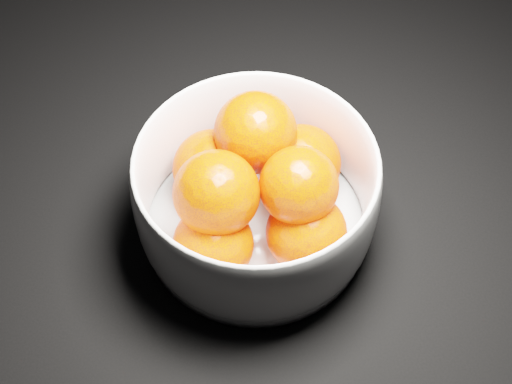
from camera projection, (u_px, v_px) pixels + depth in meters
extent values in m
cube|color=black|center=(62.00, 64.00, 0.81)|extent=(3.00, 3.00, 0.00)
cylinder|color=white|center=(256.00, 225.00, 0.67)|extent=(0.21, 0.21, 0.01)
sphere|color=#FF3703|center=(301.00, 164.00, 0.66)|extent=(0.07, 0.07, 0.07)
sphere|color=#FF3703|center=(213.00, 169.00, 0.66)|extent=(0.07, 0.07, 0.07)
sphere|color=#FF3703|center=(213.00, 244.00, 0.61)|extent=(0.07, 0.07, 0.07)
sphere|color=#FF3703|center=(306.00, 232.00, 0.62)|extent=(0.07, 0.07, 0.07)
sphere|color=#FF3703|center=(256.00, 132.00, 0.63)|extent=(0.07, 0.07, 0.07)
sphere|color=#FF3703|center=(216.00, 193.00, 0.59)|extent=(0.07, 0.07, 0.07)
sphere|color=#FF3703|center=(299.00, 186.00, 0.60)|extent=(0.07, 0.07, 0.07)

